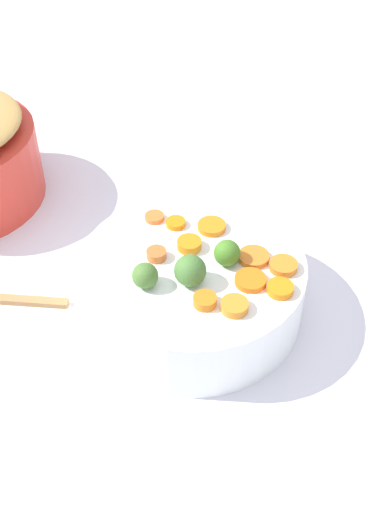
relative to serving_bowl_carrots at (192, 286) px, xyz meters
The scene contains 16 objects.
tabletop 0.08m from the serving_bowl_carrots, 68.27° to the left, with size 2.40×2.40×0.02m, color silver.
serving_bowl_carrots is the anchor object (origin of this frame).
carrot_slice_0 0.09m from the serving_bowl_carrots, 151.90° to the right, with size 0.04×0.04×0.01m, color orange.
carrot_slice_1 0.09m from the serving_bowl_carrots, 157.47° to the left, with size 0.03×0.03×0.01m, color orange.
carrot_slice_2 0.12m from the serving_bowl_carrots, 150.49° to the right, with size 0.03×0.03×0.01m, color orange.
carrot_slice_3 0.08m from the serving_bowl_carrots, 56.03° to the right, with size 0.04×0.04×0.01m, color orange.
carrot_slice_4 0.11m from the serving_bowl_carrots, ahead, with size 0.03×0.03×0.01m, color orange.
carrot_slice_5 0.10m from the serving_bowl_carrots, behind, with size 0.03×0.03×0.01m, color orange.
carrot_slice_6 0.12m from the serving_bowl_carrots, 130.38° to the right, with size 0.03×0.03×0.01m, color orange.
carrot_slice_7 0.09m from the serving_bowl_carrots, 120.45° to the right, with size 0.04×0.04×0.01m, color orange.
carrot_slice_8 0.05m from the serving_bowl_carrots, 30.40° to the right, with size 0.03×0.03×0.01m, color orange.
carrot_slice_9 0.07m from the serving_bowl_carrots, 45.43° to the left, with size 0.02×0.02×0.01m, color orange.
carrot_slice_10 0.09m from the serving_bowl_carrots, 17.63° to the right, with size 0.03×0.03×0.01m, color orange.
brussels_sprout_0 0.07m from the serving_bowl_carrots, 142.17° to the left, with size 0.04×0.04×0.04m, color #477835.
brussels_sprout_1 0.09m from the serving_bowl_carrots, 91.92° to the left, with size 0.03×0.03×0.03m, color #497631.
brussels_sprout_2 0.07m from the serving_bowl_carrots, 126.39° to the right, with size 0.03×0.03×0.03m, color #457F25.
Camera 1 is at (-0.49, 0.26, 0.63)m, focal length 44.84 mm.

